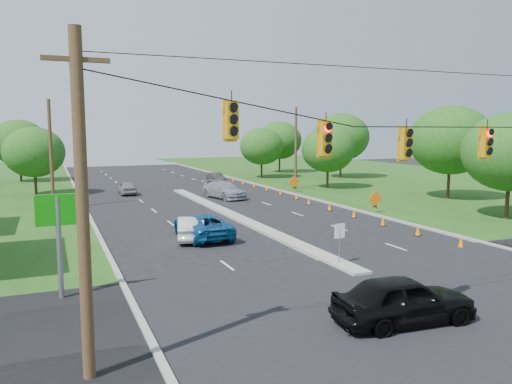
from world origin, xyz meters
name	(u,v)px	position (x,y,z in m)	size (l,w,h in m)	color
ground	(425,305)	(0.00, 0.00, 0.00)	(160.00, 160.00, 0.00)	black
cross_street	(425,305)	(0.00, 0.00, 0.00)	(160.00, 14.00, 0.02)	black
curb_left	(84,207)	(-10.10, 30.00, 0.00)	(0.25, 110.00, 0.16)	gray
curb_right	(297,195)	(10.10, 30.00, 0.00)	(0.25, 110.00, 0.16)	gray
median	(233,216)	(0.00, 21.00, 0.00)	(1.00, 34.00, 0.18)	gray
median_sign	(340,236)	(0.00, 6.00, 1.46)	(0.55, 0.06, 2.05)	gray
signal_span	(451,175)	(-0.05, -1.00, 4.97)	(25.60, 0.32, 9.00)	#422D1C
utility_pole_far_left	(51,155)	(-12.50, 30.00, 4.50)	(0.28, 0.28, 9.00)	#422D1C
utility_pole_far_right	(296,148)	(12.50, 35.00, 4.50)	(0.28, 0.28, 9.00)	#422D1C
cone_1	(461,242)	(8.19, 6.50, 0.35)	(0.32, 0.32, 0.70)	orange
cone_2	(418,230)	(8.19, 10.00, 0.35)	(0.32, 0.32, 0.70)	orange
cone_3	(383,221)	(8.19, 13.50, 0.35)	(0.32, 0.32, 0.70)	orange
cone_4	(354,213)	(8.19, 17.00, 0.35)	(0.32, 0.32, 0.70)	orange
cone_5	(330,206)	(8.19, 20.50, 0.35)	(0.32, 0.32, 0.70)	orange
cone_6	(309,201)	(8.19, 24.00, 0.35)	(0.32, 0.32, 0.70)	orange
cone_7	(297,196)	(8.79, 27.50, 0.35)	(0.32, 0.32, 0.70)	orange
cone_8	(281,192)	(8.79, 31.00, 0.35)	(0.32, 0.32, 0.70)	orange
cone_9	(267,188)	(8.79, 34.50, 0.35)	(0.32, 0.32, 0.70)	orange
cone_10	(254,185)	(8.79, 38.00, 0.35)	(0.32, 0.32, 0.70)	orange
cone_11	(243,182)	(8.79, 41.50, 0.35)	(0.32, 0.32, 0.70)	orange
cone_12	(233,179)	(8.79, 45.00, 0.35)	(0.32, 0.32, 0.70)	orange
cone_13	(224,177)	(8.79, 48.50, 0.35)	(0.32, 0.32, 0.70)	orange
work_sign_1	(375,200)	(10.80, 18.00, 1.09)	(1.27, 0.58, 1.37)	black
work_sign_2	(294,182)	(10.80, 32.00, 1.09)	(1.27, 0.58, 1.37)	black
tree_5	(34,152)	(-14.00, 40.00, 4.34)	(5.88, 5.88, 6.86)	black
tree_6	(19,143)	(-16.00, 55.00, 4.96)	(6.72, 6.72, 7.84)	black
tree_7	(510,152)	(18.00, 12.00, 4.96)	(6.72, 6.72, 7.84)	black
tree_8	(451,140)	(22.00, 22.00, 5.58)	(7.56, 7.56, 8.82)	black
tree_9	(328,150)	(16.00, 34.00, 4.34)	(5.88, 5.88, 6.86)	black
tree_10	(341,137)	(24.00, 44.00, 5.58)	(7.56, 7.56, 8.82)	black
tree_11	(280,140)	(20.00, 55.00, 4.96)	(6.72, 6.72, 7.84)	black
tree_12	(262,146)	(14.00, 48.00, 4.34)	(5.88, 5.88, 6.86)	black
black_sedan	(404,300)	(-1.93, -1.10, 0.84)	(1.98, 4.91, 1.67)	black
white_sedan	(191,228)	(-5.07, 14.36, 0.71)	(1.50, 4.30, 1.42)	silver
blue_pickup	(203,226)	(-4.30, 14.48, 0.76)	(2.52, 5.47, 1.52)	navy
silver_car_far	(224,190)	(2.74, 30.91, 0.80)	(2.25, 5.54, 1.61)	#90919F
silver_car_oncoming	(127,188)	(-5.46, 37.42, 0.67)	(1.58, 3.93, 1.34)	gray
dark_car_receding	(216,178)	(6.41, 44.67, 0.64)	(1.35, 3.86, 1.27)	#2C2A29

